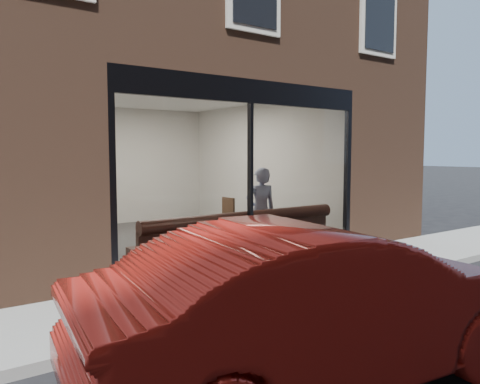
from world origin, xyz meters
TOP-DOWN VIEW (x-y plane):
  - ground at (0.00, 0.00)m, footprint 120.00×120.00m
  - sidewalk_near at (0.00, 1.00)m, footprint 40.00×2.00m
  - kerb_near at (0.00, -0.05)m, footprint 40.00×0.10m
  - host_building_pier_right at (3.75, 8.00)m, footprint 2.50×12.00m
  - host_building_backfill at (0.00, 11.00)m, footprint 5.00×6.00m
  - cafe_floor at (0.00, 5.00)m, footprint 6.00×6.00m
  - cafe_ceiling at (0.00, 5.00)m, footprint 6.00×6.00m
  - cafe_wall_back at (0.00, 7.99)m, footprint 5.00×0.00m
  - cafe_wall_left at (-2.49, 5.00)m, footprint 0.00×6.00m
  - cafe_wall_right at (2.49, 5.00)m, footprint 0.00×6.00m
  - storefront_kick at (0.00, 2.05)m, footprint 5.00×0.10m
  - storefront_header at (0.00, 2.05)m, footprint 5.00×0.10m
  - storefront_mullion at (0.00, 2.05)m, footprint 0.06×0.10m
  - storefront_glass at (0.00, 2.02)m, footprint 4.80×0.00m
  - banquette at (0.00, 2.45)m, footprint 4.00×0.55m
  - person at (0.72, 2.67)m, footprint 0.69×0.53m
  - cafe_table_left at (-0.50, 3.00)m, footprint 0.72×0.72m
  - cafe_table_right at (1.10, 3.00)m, footprint 0.68×0.68m
  - cafe_chair_left at (-1.89, 4.20)m, footprint 0.45×0.45m
  - cafe_chair_right at (0.92, 4.37)m, footprint 0.46×0.46m
  - wall_poster at (-2.45, 4.82)m, footprint 0.02×0.62m
  - parked_car at (-1.99, -1.63)m, footprint 4.31×1.94m

SIDE VIEW (x-z plane):
  - ground at x=0.00m, z-range 0.00..0.00m
  - sidewalk_near at x=0.00m, z-range 0.00..0.01m
  - cafe_floor at x=0.00m, z-range 0.02..0.02m
  - kerb_near at x=0.00m, z-range 0.00..0.12m
  - storefront_kick at x=0.00m, z-range 0.00..0.30m
  - banquette at x=0.00m, z-range 0.00..0.45m
  - cafe_chair_left at x=-1.89m, z-range 0.22..0.26m
  - cafe_chair_right at x=0.92m, z-range 0.22..0.26m
  - parked_car at x=-1.99m, z-range 0.00..1.37m
  - cafe_table_left at x=-0.50m, z-range 0.72..0.76m
  - cafe_table_right at x=1.10m, z-range 0.72..0.76m
  - person at x=0.72m, z-range 0.00..1.68m
  - storefront_mullion at x=0.00m, z-range 0.30..2.80m
  - storefront_glass at x=0.00m, z-range -0.85..3.95m
  - cafe_wall_back at x=0.00m, z-range -0.90..4.10m
  - cafe_wall_left at x=-2.49m, z-range -1.40..4.60m
  - cafe_wall_right at x=2.49m, z-range -1.40..4.60m
  - host_building_pier_right at x=3.75m, z-range 0.00..3.20m
  - host_building_backfill at x=0.00m, z-range 0.00..3.20m
  - wall_poster at x=-2.45m, z-range 1.22..2.05m
  - storefront_header at x=0.00m, z-range 2.80..3.20m
  - cafe_ceiling at x=0.00m, z-range 3.19..3.19m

